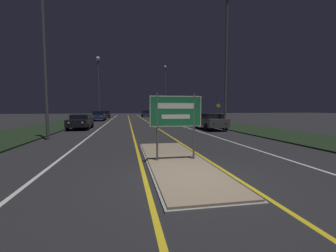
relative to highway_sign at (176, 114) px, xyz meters
name	(u,v)px	position (x,y,z in m)	size (l,w,h in m)	color
ground_plane	(191,179)	(0.00, -1.96, -1.72)	(160.00, 160.00, 0.00)	#232326
median_island	(176,161)	(0.00, 0.00, -1.68)	(2.09, 7.64, 0.10)	#999993
verge_left	(52,126)	(-9.50, 18.04, -1.68)	(5.00, 100.00, 0.08)	black
verge_right	(220,124)	(9.50, 18.04, -1.68)	(5.00, 100.00, 0.08)	black
centre_line_yellow_left	(130,122)	(-1.24, 23.04, -1.71)	(0.12, 70.00, 0.01)	gold
centre_line_yellow_right	(148,122)	(1.24, 23.04, -1.71)	(0.12, 70.00, 0.01)	gold
lane_line_white_left	(107,123)	(-4.20, 23.04, -1.71)	(0.12, 70.00, 0.01)	silver
lane_line_white_right	(169,122)	(4.20, 23.04, -1.71)	(0.12, 70.00, 0.01)	silver
edge_line_white_left	(84,123)	(-7.20, 23.04, -1.71)	(0.10, 70.00, 0.01)	silver
edge_line_white_right	(190,122)	(7.20, 23.04, -1.71)	(0.10, 70.00, 0.01)	silver
highway_sign	(176,114)	(0.00, 0.00, 0.00)	(1.84, 0.07, 2.35)	#56565B
streetlight_left_near	(43,33)	(-6.40, 6.93, 4.59)	(0.45, 0.45, 10.70)	#56565B
streetlight_left_far	(98,76)	(-6.26, 32.47, 5.62)	(0.63, 0.63, 10.63)	#56565B
streetlight_right_near	(226,46)	(6.28, 9.60, 5.17)	(0.51, 0.51, 11.19)	#56565B
streetlight_right_far	(165,86)	(6.23, 38.01, 4.75)	(0.49, 0.49, 10.59)	#56565B
car_receding_0	(210,121)	(5.70, 11.45, -0.94)	(1.88, 4.57, 1.46)	#4C514C
car_receding_1	(158,116)	(2.86, 24.51, -0.95)	(1.98, 4.59, 1.44)	#4C514C
car_receding_2	(167,114)	(5.99, 35.04, -0.93)	(1.89, 4.48, 1.49)	#B7B7BC
car_receding_3	(146,114)	(2.64, 42.92, -0.97)	(1.87, 4.35, 1.44)	navy
car_approaching_0	(81,121)	(-5.87, 14.12, -1.00)	(1.88, 4.24, 1.34)	black
car_approaching_1	(99,116)	(-5.90, 28.43, -0.95)	(2.02, 4.25, 1.48)	navy
car_approaching_2	(105,114)	(-5.96, 40.00, -0.98)	(1.93, 4.39, 1.38)	black
warning_sign	(218,111)	(9.90, 19.42, -0.16)	(0.60, 0.06, 2.46)	#56565B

